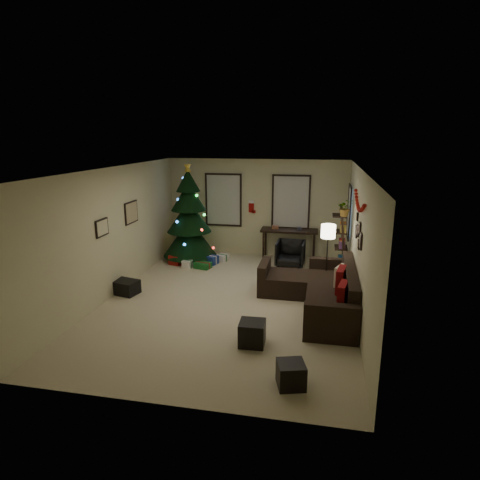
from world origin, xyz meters
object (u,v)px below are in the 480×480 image
christmas_tree (189,220)px  sofa (320,292)px  desk (289,233)px  desk_chair (290,253)px  bookshelf (342,243)px

christmas_tree → sofa: christmas_tree is taller
sofa → desk: size_ratio=1.83×
desk_chair → bookshelf: 1.48m
sofa → bookshelf: size_ratio=1.62×
christmas_tree → desk_chair: size_ratio=3.96×
desk → desk_chair: 0.77m
christmas_tree → desk: bearing=13.3°
bookshelf → desk: bearing=137.5°
sofa → desk_chair: 2.60m
desk_chair → bookshelf: (1.26, -0.59, 0.51)m
sofa → desk_chair: size_ratio=4.16×
christmas_tree → desk: christmas_tree is taller
christmas_tree → bookshelf: (4.00, -0.61, -0.27)m
sofa → desk: (-0.88, 3.13, 0.45)m
desk → sofa: bearing=-74.3°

